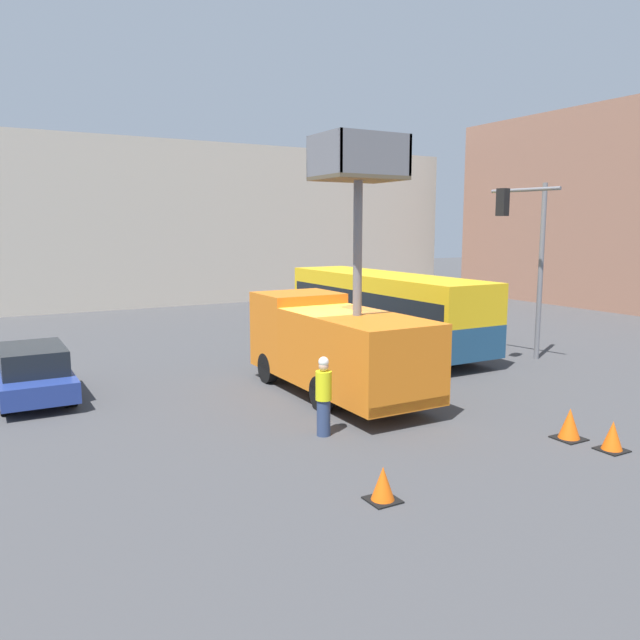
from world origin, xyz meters
The scene contains 11 objects.
ground_plane centered at (0.00, 0.00, 0.00)m, with size 120.00×120.00×0.00m, color #424244.
building_backdrop_far centered at (0.00, 26.92, 5.00)m, with size 44.00×10.00×10.00m.
utility_truck centered at (-0.05, -0.37, 1.62)m, with size 2.45×6.91×7.20m.
city_bus centered at (5.31, 4.85, 1.76)m, with size 2.59×10.67×2.98m.
traffic_light_pole centered at (8.15, 0.16, 4.25)m, with size 2.84×2.58×6.40m.
road_worker_near_truck centered at (-2.09, -3.24, 0.95)m, with size 0.38×0.38×1.89m.
road_worker_directing centered at (4.94, 1.02, 0.86)m, with size 0.38×0.38×1.74m.
traffic_cone_near_truck centered at (2.72, -6.24, 0.34)m, with size 0.64×0.64×0.73m.
traffic_cone_mid_road centered at (-2.92, -6.82, 0.30)m, with size 0.56×0.56×0.64m.
traffic_cone_far_side centered at (2.92, -7.21, 0.31)m, with size 0.58×0.58×0.66m.
parked_car_curbside centered at (-7.70, 3.61, 0.77)m, with size 1.90×4.68×1.53m.
Camera 1 is at (-9.07, -15.46, 4.86)m, focal length 35.00 mm.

